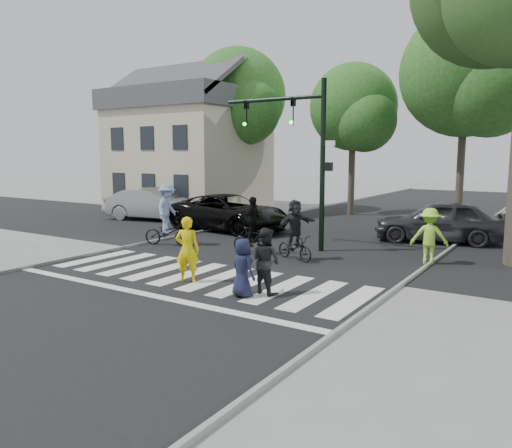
{
  "coord_description": "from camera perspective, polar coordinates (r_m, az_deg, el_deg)",
  "views": [
    {
      "loc": [
        8.72,
        -9.75,
        3.44
      ],
      "look_at": [
        0.5,
        3.0,
        1.3
      ],
      "focal_mm": 35.0,
      "sensor_mm": 36.0,
      "label": 1
    }
  ],
  "objects": [
    {
      "name": "pedestrian_adult",
      "position": [
        12.31,
        1.11,
        -4.22
      ],
      "size": [
        0.92,
        0.79,
        1.66
      ],
      "primitive_type": "imported",
      "rotation": [
        0.0,
        0.0,
        2.92
      ],
      "color": "black",
      "rests_on": "ground"
    },
    {
      "name": "car_grey",
      "position": [
        20.76,
        20.24,
        0.33
      ],
      "size": [
        5.25,
        3.11,
        1.68
      ],
      "primitive_type": "imported",
      "rotation": [
        0.0,
        0.0,
        -1.33
      ],
      "color": "#313136",
      "rests_on": "ground"
    },
    {
      "name": "bg_tree_2",
      "position": [
        28.47,
        11.37,
        12.59
      ],
      "size": [
        5.04,
        4.8,
        8.4
      ],
      "color": "brown",
      "rests_on": "ground"
    },
    {
      "name": "curb_left",
      "position": [
        20.46,
        -10.09,
        -1.64
      ],
      "size": [
        0.1,
        70.0,
        0.1
      ],
      "primitive_type": "cube",
      "color": "gray",
      "rests_on": "ground"
    },
    {
      "name": "pedestrian_woman",
      "position": [
        13.52,
        -7.85,
        -2.9
      ],
      "size": [
        0.77,
        0.65,
        1.79
      ],
      "primitive_type": "imported",
      "rotation": [
        0.0,
        0.0,
        3.55
      ],
      "color": "yellow",
      "rests_on": "ground"
    },
    {
      "name": "crosswalk",
      "position": [
        14.01,
        -6.96,
        -6.21
      ],
      "size": [
        10.0,
        3.85,
        0.01
      ],
      "color": "silver",
      "rests_on": "ground"
    },
    {
      "name": "traffic_signal",
      "position": [
        18.02,
        5.2,
        9.46
      ],
      "size": [
        4.45,
        0.29,
        6.0
      ],
      "color": "black",
      "rests_on": "ground"
    },
    {
      "name": "ground",
      "position": [
        13.53,
        -8.76,
        -6.8
      ],
      "size": [
        120.0,
        120.0,
        0.0
      ],
      "primitive_type": "plane",
      "color": "gray",
      "rests_on": "ground"
    },
    {
      "name": "road_cross",
      "position": [
        20.07,
        6.55,
        -1.88
      ],
      "size": [
        70.0,
        10.0,
        0.01
      ],
      "primitive_type": "cube",
      "color": "black",
      "rests_on": "ground"
    },
    {
      "name": "pedestrian_child",
      "position": [
        12.05,
        -1.54,
        -5.04
      ],
      "size": [
        0.8,
        0.64,
        1.43
      ],
      "primitive_type": "imported",
      "rotation": [
        0.0,
        0.0,
        2.84
      ],
      "color": "#181A36",
      "rests_on": "ground"
    },
    {
      "name": "car_suv",
      "position": [
        22.56,
        -3.12,
        1.32
      ],
      "size": [
        6.11,
        3.33,
        1.62
      ],
      "primitive_type": "imported",
      "rotation": [
        0.0,
        0.0,
        1.46
      ],
      "color": "black",
      "rests_on": "ground"
    },
    {
      "name": "bystander_hivis",
      "position": [
        16.51,
        19.2,
        -1.32
      ],
      "size": [
        1.26,
        0.88,
        1.77
      ],
      "primitive_type": "imported",
      "rotation": [
        0.0,
        0.0,
        3.36
      ],
      "color": "#AAF53B",
      "rests_on": "ground"
    },
    {
      "name": "house",
      "position": [
        31.17,
        -7.71,
        8.61
      ],
      "size": [
        8.4,
        8.1,
        8.82
      ],
      "color": "beige",
      "rests_on": "ground"
    },
    {
      "name": "bg_tree_0",
      "position": [
        34.28,
        -8.46,
        12.46
      ],
      "size": [
        5.46,
        5.2,
        8.97
      ],
      "color": "brown",
      "rests_on": "ground"
    },
    {
      "name": "bg_tree_1",
      "position": [
        30.83,
        -1.87,
        14.0
      ],
      "size": [
        6.09,
        5.8,
        9.8
      ],
      "color": "brown",
      "rests_on": "ground"
    },
    {
      "name": "cyclist_mid",
      "position": [
        17.2,
        -0.41,
        -0.75
      ],
      "size": [
        1.55,
        0.95,
        1.99
      ],
      "color": "black",
      "rests_on": "ground"
    },
    {
      "name": "car_silver",
      "position": [
        26.55,
        -11.64,
        2.22
      ],
      "size": [
        5.32,
        2.78,
        1.67
      ],
      "primitive_type": "imported",
      "rotation": [
        0.0,
        0.0,
        1.78
      ],
      "color": "gray",
      "rests_on": "ground"
    },
    {
      "name": "cyclist_right",
      "position": [
        16.22,
        4.48,
        -1.06
      ],
      "size": [
        1.66,
        1.53,
        1.98
      ],
      "color": "black",
      "rests_on": "ground"
    },
    {
      "name": "bg_tree_3",
      "position": [
        25.65,
        23.44,
        15.23
      ],
      "size": [
        6.3,
        6.0,
        10.2
      ],
      "color": "brown",
      "rests_on": "ground"
    },
    {
      "name": "road_stem",
      "position": [
        17.48,
        2.18,
        -3.31
      ],
      "size": [
        10.0,
        70.0,
        0.01
      ],
      "primitive_type": "cube",
      "color": "black",
      "rests_on": "ground"
    },
    {
      "name": "curb_right",
      "position": [
        15.58,
        18.44,
        -4.96
      ],
      "size": [
        0.1,
        70.0,
        0.1
      ],
      "primitive_type": "cube",
      "color": "gray",
      "rests_on": "ground"
    },
    {
      "name": "cyclist_left",
      "position": [
        19.04,
        -10.1,
        0.59
      ],
      "size": [
        1.96,
        1.36,
        2.35
      ],
      "color": "black",
      "rests_on": "ground"
    }
  ]
}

